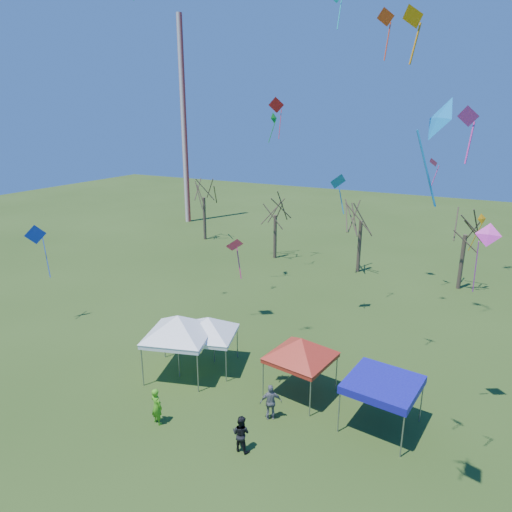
{
  "coord_description": "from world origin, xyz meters",
  "views": [
    {
      "loc": [
        7.65,
        -14.25,
        13.4
      ],
      "look_at": [
        -1.45,
        3.0,
        7.4
      ],
      "focal_mm": 32.0,
      "sensor_mm": 36.0,
      "label": 1
    }
  ],
  "objects_px": {
    "tent_red": "(301,342)",
    "person_dark": "(241,433)",
    "tree_2": "(362,202)",
    "person_grey": "(271,402)",
    "tent_blue": "(383,385)",
    "radio_mast": "(184,124)",
    "tree_1": "(276,200)",
    "tent_white_mid": "(208,321)",
    "person_green": "(157,406)",
    "tree_3": "(468,215)",
    "tent_white_west": "(178,319)",
    "tree_0": "(203,182)"
  },
  "relations": [
    {
      "from": "tent_red",
      "to": "person_dark",
      "type": "relative_size",
      "value": 2.44
    },
    {
      "from": "tree_2",
      "to": "person_grey",
      "type": "bearing_deg",
      "value": -84.29
    },
    {
      "from": "tent_blue",
      "to": "person_dark",
      "type": "bearing_deg",
      "value": -138.39
    },
    {
      "from": "person_grey",
      "to": "radio_mast",
      "type": "bearing_deg",
      "value": -82.15
    },
    {
      "from": "tree_1",
      "to": "tree_2",
      "type": "distance_m",
      "value": 8.42
    },
    {
      "from": "tent_white_mid",
      "to": "person_green",
      "type": "height_order",
      "value": "tent_white_mid"
    },
    {
      "from": "tree_3",
      "to": "tent_white_mid",
      "type": "relative_size",
      "value": 2.1
    },
    {
      "from": "radio_mast",
      "to": "tree_1",
      "type": "xyz_separation_m",
      "value": [
        17.23,
        -9.35,
        -6.71
      ]
    },
    {
      "from": "radio_mast",
      "to": "tree_2",
      "type": "relative_size",
      "value": 3.06
    },
    {
      "from": "tent_red",
      "to": "tent_blue",
      "type": "distance_m",
      "value": 4.29
    },
    {
      "from": "tree_2",
      "to": "tent_white_west",
      "type": "xyz_separation_m",
      "value": [
        -3.8,
        -21.22,
        -3.09
      ]
    },
    {
      "from": "tree_1",
      "to": "person_dark",
      "type": "bearing_deg",
      "value": -67.41
    },
    {
      "from": "tree_2",
      "to": "tree_3",
      "type": "relative_size",
      "value": 1.03
    },
    {
      "from": "person_green",
      "to": "person_dark",
      "type": "bearing_deg",
      "value": -163.3
    },
    {
      "from": "tree_2",
      "to": "tree_3",
      "type": "xyz_separation_m",
      "value": [
        8.4,
        -0.33,
        -0.21
      ]
    },
    {
      "from": "tree_1",
      "to": "person_grey",
      "type": "distance_m",
      "value": 25.54
    },
    {
      "from": "tree_0",
      "to": "tent_white_mid",
      "type": "distance_m",
      "value": 28.0
    },
    {
      "from": "tent_red",
      "to": "person_grey",
      "type": "distance_m",
      "value": 3.22
    },
    {
      "from": "tent_white_west",
      "to": "tent_red",
      "type": "bearing_deg",
      "value": 11.36
    },
    {
      "from": "tent_white_mid",
      "to": "tent_blue",
      "type": "height_order",
      "value": "tent_white_mid"
    },
    {
      "from": "tent_white_mid",
      "to": "tent_blue",
      "type": "relative_size",
      "value": 1.14
    },
    {
      "from": "tree_1",
      "to": "person_green",
      "type": "relative_size",
      "value": 4.26
    },
    {
      "from": "person_green",
      "to": "tree_0",
      "type": "bearing_deg",
      "value": -46.49
    },
    {
      "from": "radio_mast",
      "to": "tent_white_mid",
      "type": "xyz_separation_m",
      "value": [
        22.84,
        -29.51,
        -9.7
      ]
    },
    {
      "from": "tent_white_mid",
      "to": "person_dark",
      "type": "relative_size",
      "value": 2.3
    },
    {
      "from": "tree_0",
      "to": "person_dark",
      "type": "xyz_separation_m",
      "value": [
        20.54,
        -27.88,
        -5.67
      ]
    },
    {
      "from": "tree_1",
      "to": "tent_white_mid",
      "type": "distance_m",
      "value": 21.14
    },
    {
      "from": "radio_mast",
      "to": "tent_white_mid",
      "type": "height_order",
      "value": "radio_mast"
    },
    {
      "from": "tree_1",
      "to": "tree_3",
      "type": "distance_m",
      "value": 16.81
    },
    {
      "from": "tree_3",
      "to": "tent_red",
      "type": "height_order",
      "value": "tree_3"
    },
    {
      "from": "tent_blue",
      "to": "tree_0",
      "type": "bearing_deg",
      "value": 136.93
    },
    {
      "from": "radio_mast",
      "to": "tent_blue",
      "type": "relative_size",
      "value": 7.57
    },
    {
      "from": "tent_white_west",
      "to": "tent_blue",
      "type": "distance_m",
      "value": 10.68
    },
    {
      "from": "radio_mast",
      "to": "tree_0",
      "type": "xyz_separation_m",
      "value": [
        7.15,
        -6.62,
        -6.01
      ]
    },
    {
      "from": "radio_mast",
      "to": "tree_3",
      "type": "height_order",
      "value": "radio_mast"
    },
    {
      "from": "tree_2",
      "to": "person_grey",
      "type": "relative_size",
      "value": 4.7
    },
    {
      "from": "tree_3",
      "to": "tent_white_mid",
      "type": "bearing_deg",
      "value": -119.78
    },
    {
      "from": "tree_0",
      "to": "tent_white_west",
      "type": "xyz_separation_m",
      "value": [
        14.68,
        -24.23,
        -3.29
      ]
    },
    {
      "from": "tent_white_mid",
      "to": "tree_3",
      "type": "bearing_deg",
      "value": 60.22
    },
    {
      "from": "tent_white_mid",
      "to": "person_dark",
      "type": "xyz_separation_m",
      "value": [
        4.86,
        -4.98,
        -1.98
      ]
    },
    {
      "from": "tree_2",
      "to": "radio_mast",
      "type": "bearing_deg",
      "value": 159.43
    },
    {
      "from": "tree_3",
      "to": "person_dark",
      "type": "bearing_deg",
      "value": -104.48
    },
    {
      "from": "radio_mast",
      "to": "tree_1",
      "type": "height_order",
      "value": "radio_mast"
    },
    {
      "from": "tree_1",
      "to": "tree_0",
      "type": "bearing_deg",
      "value": 164.82
    },
    {
      "from": "tent_blue",
      "to": "person_green",
      "type": "xyz_separation_m",
      "value": [
        -9.0,
        -4.47,
        -1.27
      ]
    },
    {
      "from": "tent_blue",
      "to": "tent_red",
      "type": "bearing_deg",
      "value": 170.15
    },
    {
      "from": "tree_2",
      "to": "person_dark",
      "type": "distance_m",
      "value": 25.55
    },
    {
      "from": "radio_mast",
      "to": "tree_3",
      "type": "bearing_deg",
      "value": -16.31
    },
    {
      "from": "radio_mast",
      "to": "tent_red",
      "type": "relative_size",
      "value": 6.27
    },
    {
      "from": "tent_white_west",
      "to": "person_green",
      "type": "xyz_separation_m",
      "value": [
        1.62,
        -3.9,
        -2.31
      ]
    }
  ]
}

